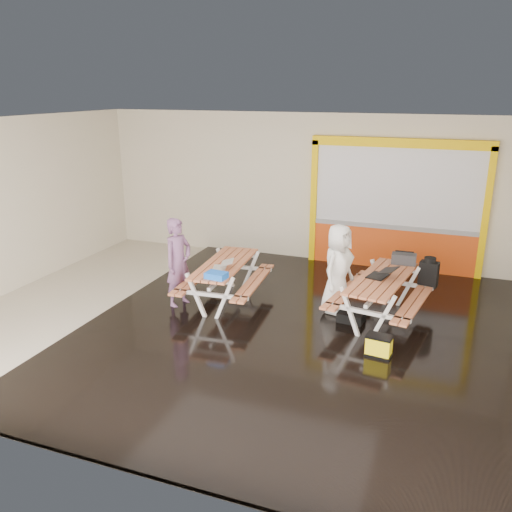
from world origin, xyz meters
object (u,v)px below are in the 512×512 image
at_px(picnic_table_left, 225,272).
at_px(person_right, 338,269).
at_px(blue_pouch, 216,275).
at_px(fluke_bag, 379,346).
at_px(backpack, 429,272).
at_px(picnic_table_right, 382,288).
at_px(person_left, 178,263).
at_px(laptop_left, 222,266).
at_px(laptop_right, 382,274).
at_px(toolbox, 404,259).
at_px(dark_case, 351,317).

bearing_deg(picnic_table_left, person_right, 6.64).
relative_size(blue_pouch, fluke_bag, 0.86).
distance_m(blue_pouch, backpack, 3.93).
xyz_separation_m(picnic_table_left, fluke_bag, (3.12, -1.19, -0.43)).
height_order(blue_pouch, fluke_bag, blue_pouch).
xyz_separation_m(picnic_table_right, person_right, (-0.81, 0.06, 0.24)).
height_order(picnic_table_left, blue_pouch, blue_pouch).
height_order(person_left, blue_pouch, person_left).
relative_size(person_left, blue_pouch, 4.73).
height_order(blue_pouch, backpack, backpack).
height_order(laptop_left, fluke_bag, laptop_left).
xyz_separation_m(blue_pouch, backpack, (3.48, 1.82, -0.12)).
relative_size(picnic_table_right, blue_pouch, 6.47).
xyz_separation_m(person_left, blue_pouch, (0.98, -0.42, 0.01)).
distance_m(person_left, laptop_right, 3.75).
height_order(person_right, laptop_left, person_right).
distance_m(person_right, backpack, 1.72).
height_order(picnic_table_left, toolbox, toolbox).
bearing_deg(person_left, backpack, -56.80).
bearing_deg(toolbox, dark_case, -122.99).
xyz_separation_m(picnic_table_left, laptop_right, (2.93, 0.17, 0.28)).
relative_size(blue_pouch, dark_case, 0.80).
distance_m(picnic_table_right, laptop_left, 2.91).
height_order(person_right, fluke_bag, person_right).
xyz_separation_m(laptop_right, blue_pouch, (-2.72, -1.01, -0.03)).
bearing_deg(dark_case, toolbox, 57.01).
bearing_deg(laptop_left, person_right, 15.56).
relative_size(laptop_left, laptop_right, 0.83).
relative_size(picnic_table_right, toolbox, 5.18).
bearing_deg(blue_pouch, picnic_table_left, 104.11).
bearing_deg(dark_case, laptop_right, 28.92).
distance_m(toolbox, backpack, 0.51).
bearing_deg(picnic_table_left, person_left, -151.39).
bearing_deg(laptop_left, picnic_table_right, 10.07).
relative_size(laptop_left, fluke_bag, 1.09).
relative_size(person_left, fluke_bag, 4.06).
bearing_deg(person_left, picnic_table_right, -65.05).
bearing_deg(person_right, toolbox, -36.26).
relative_size(person_left, person_right, 1.04).
height_order(picnic_table_left, picnic_table_right, picnic_table_right).
relative_size(picnic_table_right, person_right, 1.42).
xyz_separation_m(person_right, toolbox, (1.08, 0.81, 0.06)).
height_order(person_left, fluke_bag, person_left).
xyz_separation_m(picnic_table_left, toolbox, (3.22, 1.06, 0.32)).
relative_size(toolbox, backpack, 0.81).
bearing_deg(toolbox, picnic_table_right, -107.44).
distance_m(picnic_table_right, backpack, 1.10).
height_order(picnic_table_right, person_right, person_right).
bearing_deg(dark_case, picnic_table_left, 178.26).
height_order(picnic_table_left, backpack, backpack).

